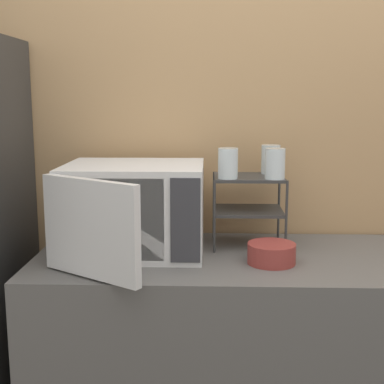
{
  "coord_description": "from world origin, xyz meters",
  "views": [
    {
      "loc": [
        -0.31,
        -1.6,
        1.52
      ],
      "look_at": [
        -0.37,
        0.37,
        1.17
      ],
      "focal_mm": 50.0,
      "sensor_mm": 36.0,
      "label": 1
    }
  ],
  "objects_px": {
    "glass_back_right": "(271,159)",
    "bowl": "(271,254)",
    "microwave": "(133,209)",
    "glass_front_left": "(228,163)",
    "glass_front_right": "(275,164)",
    "dish_rack": "(248,195)"
  },
  "relations": [
    {
      "from": "glass_back_right",
      "to": "bowl",
      "type": "relative_size",
      "value": 0.68
    },
    {
      "from": "microwave",
      "to": "glass_back_right",
      "type": "distance_m",
      "value": 0.59
    },
    {
      "from": "glass_front_left",
      "to": "glass_back_right",
      "type": "xyz_separation_m",
      "value": [
        0.18,
        0.14,
        0.0
      ]
    },
    {
      "from": "microwave",
      "to": "glass_front_right",
      "type": "distance_m",
      "value": 0.56
    },
    {
      "from": "microwave",
      "to": "glass_back_right",
      "type": "xyz_separation_m",
      "value": [
        0.54,
        0.18,
        0.17
      ]
    },
    {
      "from": "dish_rack",
      "to": "glass_front_right",
      "type": "height_order",
      "value": "glass_front_right"
    },
    {
      "from": "glass_back_right",
      "to": "bowl",
      "type": "height_order",
      "value": "glass_back_right"
    },
    {
      "from": "microwave",
      "to": "glass_front_left",
      "type": "xyz_separation_m",
      "value": [
        0.36,
        0.04,
        0.17
      ]
    },
    {
      "from": "microwave",
      "to": "glass_front_left",
      "type": "relative_size",
      "value": 5.75
    },
    {
      "from": "dish_rack",
      "to": "glass_front_right",
      "type": "bearing_deg",
      "value": -37.54
    },
    {
      "from": "glass_front_left",
      "to": "glass_back_right",
      "type": "bearing_deg",
      "value": 37.56
    },
    {
      "from": "dish_rack",
      "to": "bowl",
      "type": "xyz_separation_m",
      "value": [
        0.07,
        -0.24,
        -0.17
      ]
    },
    {
      "from": "dish_rack",
      "to": "glass_front_left",
      "type": "relative_size",
      "value": 2.42
    },
    {
      "from": "glass_front_right",
      "to": "microwave",
      "type": "bearing_deg",
      "value": -175.98
    },
    {
      "from": "bowl",
      "to": "dish_rack",
      "type": "bearing_deg",
      "value": 106.0
    },
    {
      "from": "microwave",
      "to": "dish_rack",
      "type": "bearing_deg",
      "value": 13.75
    },
    {
      "from": "glass_front_left",
      "to": "dish_rack",
      "type": "bearing_deg",
      "value": 38.18
    },
    {
      "from": "dish_rack",
      "to": "bowl",
      "type": "height_order",
      "value": "dish_rack"
    },
    {
      "from": "bowl",
      "to": "glass_front_left",
      "type": "bearing_deg",
      "value": 131.82
    },
    {
      "from": "dish_rack",
      "to": "glass_back_right",
      "type": "relative_size",
      "value": 2.42
    },
    {
      "from": "microwave",
      "to": "bowl",
      "type": "xyz_separation_m",
      "value": [
        0.51,
        -0.13,
        -0.13
      ]
    },
    {
      "from": "glass_back_right",
      "to": "glass_front_right",
      "type": "height_order",
      "value": "same"
    }
  ]
}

